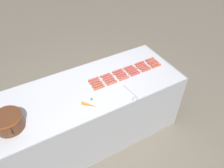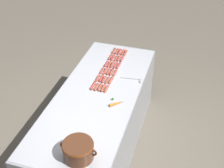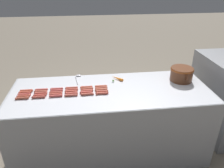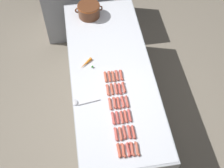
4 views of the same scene
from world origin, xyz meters
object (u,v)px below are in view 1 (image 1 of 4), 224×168
object	(u,v)px
hot_dog_23	(95,82)
hot_dog_21	(119,73)
hot_dog_24	(150,59)
hot_dog_1	(146,70)
hot_dog_27	(117,71)
serving_spoon	(133,96)
carrot	(89,104)
hot_dog_11	(98,86)
hot_dog_25	(139,63)
hot_dog_0	(157,66)
hot_dog_20	(130,69)
hot_dog_17	(97,83)
hot_dog_28	(105,75)
hot_dog_5	(99,88)
bean_pot	(8,121)
hot_dog_9	(122,76)
hot_dog_7	(145,68)
hot_dog_12	(153,63)
hot_dog_10	(110,81)
hot_dog_4	(112,83)
hot_dog_16	(108,79)
hot_dog_6	(155,64)
hot_dog_15	(121,74)
hot_dog_2	(135,74)
hot_dog_26	(128,67)
hot_dog_29	(93,79)
hot_dog_8	(133,72)
hot_dog_18	(151,61)
hot_dog_14	(132,70)
hot_dog_3	(124,78)
hot_dog_13	(142,67)
hot_dog_19	(141,65)

from	to	relation	value
hot_dog_23	hot_dog_21	bearing A→B (deg)	-89.32
hot_dog_23	hot_dog_24	world-z (taller)	same
hot_dog_1	hot_dog_27	bearing A→B (deg)	63.94
serving_spoon	carrot	bearing A→B (deg)	76.66
hot_dog_11	hot_dog_25	world-z (taller)	same
hot_dog_0	hot_dog_20	xyz separation A→B (m)	(0.12, 0.32, 0.00)
hot_dog_17	hot_dog_28	world-z (taller)	same
carrot	hot_dog_20	bearing A→B (deg)	-66.65
hot_dog_5	bean_pot	xyz separation A→B (m)	(-0.06, 0.96, 0.08)
hot_dog_17	hot_dog_9	bearing A→B (deg)	-96.47
hot_dog_7	hot_dog_23	world-z (taller)	same
hot_dog_12	hot_dog_10	bearing A→B (deg)	93.73
hot_dog_10	hot_dog_27	bearing A→B (deg)	-53.94
hot_dog_4	hot_dog_24	bearing A→B (deg)	-76.13
hot_dog_27	hot_dog_11	bearing A→B (deg)	110.66
hot_dog_16	carrot	distance (m)	0.45
hot_dog_1	hot_dog_6	distance (m)	0.17
hot_dog_15	hot_dog_24	world-z (taller)	same
hot_dog_2	hot_dog_26	bearing A→B (deg)	2.37
hot_dog_29	hot_dog_26	bearing A→B (deg)	-90.33
hot_dog_8	serving_spoon	bearing A→B (deg)	146.16
hot_dog_9	hot_dog_16	bearing A→B (deg)	76.41
hot_dog_17	hot_dog_18	xyz separation A→B (m)	(0.04, -0.81, 0.00)
hot_dog_14	hot_dog_18	xyz separation A→B (m)	(0.03, -0.32, 0.00)
hot_dog_0	hot_dog_26	distance (m)	0.36
hot_dog_3	hot_dog_13	size ratio (longest dim) A/B	1.00
hot_dog_21	hot_dog_27	world-z (taller)	same
hot_dog_23	serving_spoon	world-z (taller)	hot_dog_23
hot_dog_9	hot_dog_25	distance (m)	0.35
hot_dog_11	hot_dog_25	size ratio (longest dim) A/B	1.00
hot_dog_16	serving_spoon	xyz separation A→B (m)	(-0.37, -0.10, -0.01)
hot_dog_0	hot_dog_10	distance (m)	0.65
hot_dog_8	hot_dog_23	size ratio (longest dim) A/B	1.00
hot_dog_7	hot_dog_17	world-z (taller)	same
hot_dog_3	hot_dog_25	size ratio (longest dim) A/B	1.00
hot_dog_13	hot_dog_19	distance (m)	0.04
hot_dog_28	hot_dog_17	bearing A→B (deg)	118.07
bean_pot	hot_dog_8	bearing A→B (deg)	-85.84
hot_dog_8	hot_dog_16	xyz separation A→B (m)	(0.04, 0.33, 0.00)
hot_dog_21	carrot	bearing A→B (deg)	119.49
hot_dog_9	hot_dog_27	xyz separation A→B (m)	(0.12, -0.00, 0.00)
hot_dog_5	hot_dog_8	bearing A→B (deg)	-85.05
hot_dog_3	hot_dog_23	bearing A→B (deg)	70.13
hot_dog_12	hot_dog_13	xyz separation A→B (m)	(-0.00, 0.17, 0.00)
hot_dog_5	hot_dog_6	xyz separation A→B (m)	(0.04, -0.81, 0.00)
hot_dog_14	hot_dog_8	bearing A→B (deg)	174.49
hot_dog_3	hot_dog_24	distance (m)	0.52
hot_dog_10	hot_dog_16	bearing A→B (deg)	-1.35
hot_dog_0	hot_dog_24	distance (m)	0.16
hot_dog_8	hot_dog_14	distance (m)	0.04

